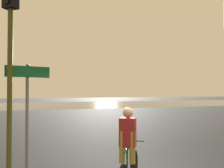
# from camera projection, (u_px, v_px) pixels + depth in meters

# --- Properties ---
(water_strip) EXTENTS (80.00, 16.00, 0.01)m
(water_strip) POSITION_uv_depth(u_px,v_px,m) (56.00, 105.00, 32.86)
(water_strip) COLOR slate
(water_strip) RESTS_ON ground
(traffic_light_near_left) EXTENTS (0.41, 0.42, 4.78)m
(traffic_light_near_left) POSITION_uv_depth(u_px,v_px,m) (10.00, 33.00, 5.88)
(traffic_light_near_left) COLOR #4C4719
(traffic_light_near_left) RESTS_ON ground
(direction_sign_post) EXTENTS (1.06, 0.35, 2.60)m
(direction_sign_post) POSITION_uv_depth(u_px,v_px,m) (27.00, 100.00, 6.24)
(direction_sign_post) COLOR slate
(direction_sign_post) RESTS_ON ground
(cyclist) EXTENTS (0.96, 1.46, 1.62)m
(cyclist) POSITION_uv_depth(u_px,v_px,m) (128.00, 149.00, 4.76)
(cyclist) COLOR black
(cyclist) RESTS_ON ground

